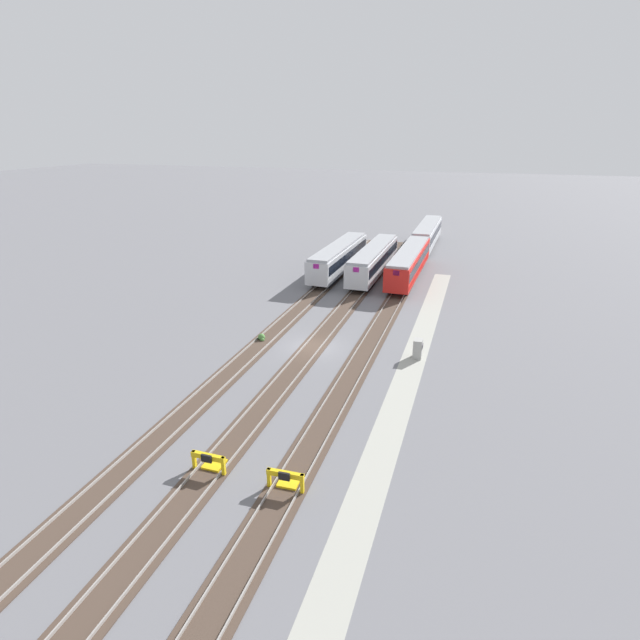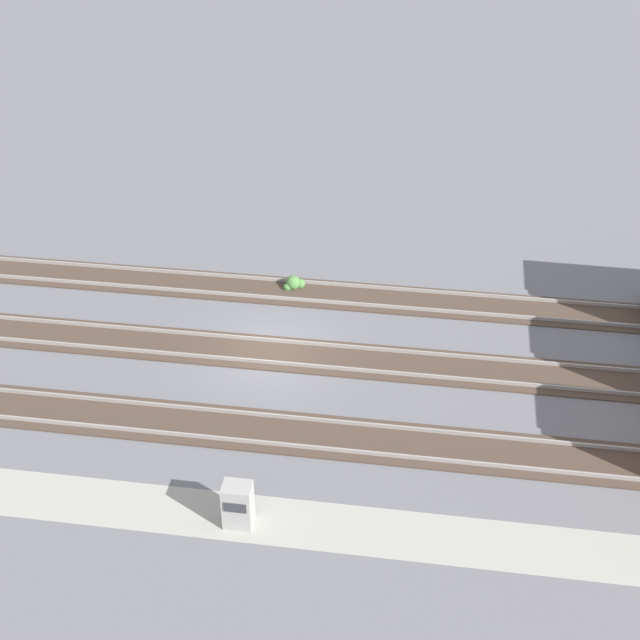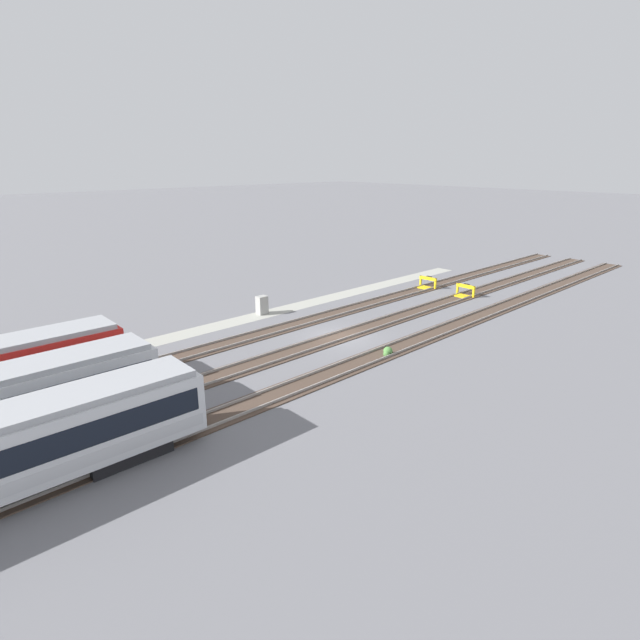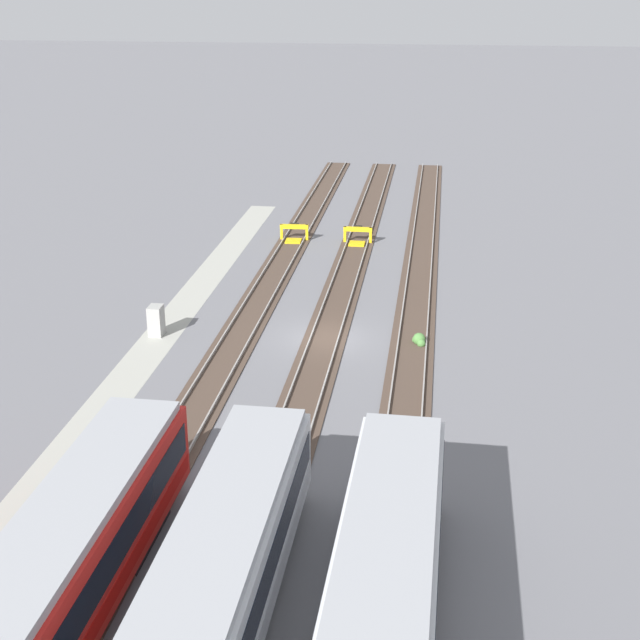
% 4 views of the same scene
% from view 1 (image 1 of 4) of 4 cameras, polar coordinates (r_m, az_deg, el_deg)
% --- Properties ---
extents(ground_plane, '(400.00, 400.00, 0.00)m').
position_cam_1_polar(ground_plane, '(42.90, -0.80, -3.13)').
color(ground_plane, slate).
extents(service_walkway, '(54.00, 2.00, 0.01)m').
position_cam_1_polar(service_walkway, '(41.18, 10.59, -4.57)').
color(service_walkway, '#9E9E93').
rests_on(service_walkway, ground).
extents(rail_track_nearest, '(90.00, 2.23, 0.21)m').
position_cam_1_polar(rail_track_nearest, '(41.77, 5.07, -3.84)').
color(rail_track_nearest, '#47382D').
rests_on(rail_track_nearest, ground).
extents(rail_track_near_inner, '(90.00, 2.24, 0.21)m').
position_cam_1_polar(rail_track_near_inner, '(42.88, -0.80, -3.07)').
color(rail_track_near_inner, '#47382D').
rests_on(rail_track_near_inner, ground).
extents(rail_track_middle, '(90.00, 2.23, 0.21)m').
position_cam_1_polar(rail_track_middle, '(44.42, -6.32, -2.32)').
color(rail_track_middle, '#47382D').
rests_on(rail_track_middle, ground).
extents(subway_car_front_row_leftmost, '(18.01, 2.88, 3.70)m').
position_cam_1_polar(subway_car_front_row_leftmost, '(81.78, 12.13, 9.56)').
color(subway_car_front_row_leftmost, silver).
rests_on(subway_car_front_row_leftmost, ground).
extents(subway_car_front_row_left_inner, '(18.04, 3.12, 3.70)m').
position_cam_1_polar(subway_car_front_row_left_inner, '(65.18, 2.19, 7.19)').
color(subway_car_front_row_left_inner, silver).
rests_on(subway_car_front_row_left_inner, ground).
extents(subway_car_front_row_centre, '(18.03, 3.00, 3.70)m').
position_cam_1_polar(subway_car_front_row_centre, '(63.39, 10.13, 6.48)').
color(subway_car_front_row_centre, red).
rests_on(subway_car_front_row_centre, ground).
extents(subway_car_front_row_right_inner, '(18.02, 2.97, 3.70)m').
position_cam_1_polar(subway_car_front_row_right_inner, '(64.12, 6.15, 6.85)').
color(subway_car_front_row_right_inner, silver).
rests_on(subway_car_front_row_right_inner, ground).
extents(bumper_stop_nearest_track, '(1.37, 2.01, 1.22)m').
position_cam_1_polar(bumper_stop_nearest_track, '(27.20, -3.79, -17.68)').
color(bumper_stop_nearest_track, gold).
rests_on(bumper_stop_nearest_track, ground).
extents(bumper_stop_near_inner_track, '(1.35, 2.00, 1.22)m').
position_cam_1_polar(bumper_stop_near_inner_track, '(28.93, -12.35, -15.52)').
color(bumper_stop_near_inner_track, gold).
rests_on(bumper_stop_near_inner_track, ground).
extents(electrical_cabinet, '(0.90, 0.73, 1.60)m').
position_cam_1_polar(electrical_cabinet, '(41.42, 11.12, -3.24)').
color(electrical_cabinet, '#9E9E99').
rests_on(electrical_cabinet, ground).
extents(weed_clump, '(0.92, 0.70, 0.64)m').
position_cam_1_polar(weed_clump, '(44.56, -6.68, -1.99)').
color(weed_clump, '#4C7F3D').
rests_on(weed_clump, ground).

